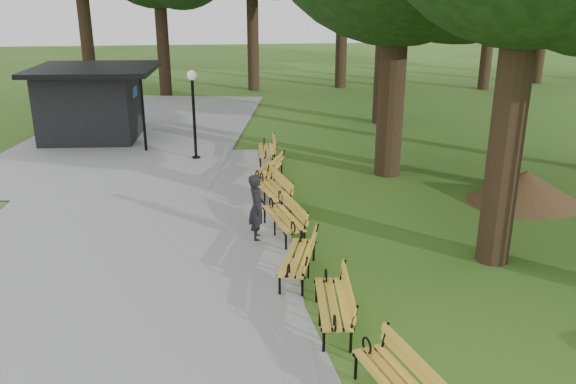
{
  "coord_description": "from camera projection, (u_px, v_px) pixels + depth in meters",
  "views": [
    {
      "loc": [
        -1.52,
        -9.77,
        5.7
      ],
      "look_at": [
        -0.1,
        3.22,
        1.1
      ],
      "focal_mm": 37.23,
      "sensor_mm": 36.0,
      "label": 1
    }
  ],
  "objects": [
    {
      "name": "path",
      "position": [
        119.0,
        245.0,
        13.6
      ],
      "size": [
        12.0,
        38.0,
        0.06
      ],
      "primitive_type": "cube",
      "color": "gray",
      "rests_on": "ground"
    },
    {
      "name": "bench_5",
      "position": [
        272.0,
        190.0,
        16.0
      ],
      "size": [
        1.05,
        1.99,
        0.88
      ],
      "primitive_type": null,
      "rotation": [
        0.0,
        0.0,
        -1.35
      ],
      "color": "gold",
      "rests_on": "ground"
    },
    {
      "name": "ground",
      "position": [
        312.0,
        303.0,
        11.21
      ],
      "size": [
        100.0,
        100.0,
        0.0
      ],
      "primitive_type": "plane",
      "color": "#325F1B",
      "rests_on": "ground"
    },
    {
      "name": "kiosk",
      "position": [
        90.0,
        103.0,
        22.46
      ],
      "size": [
        4.64,
        4.1,
        2.77
      ],
      "primitive_type": null,
      "rotation": [
        0.0,
        0.0,
        -0.06
      ],
      "color": "black",
      "rests_on": "ground"
    },
    {
      "name": "bench_7",
      "position": [
        266.0,
        151.0,
        19.73
      ],
      "size": [
        0.71,
        1.92,
        0.88
      ],
      "primitive_type": null,
      "rotation": [
        0.0,
        0.0,
        -1.61
      ],
      "color": "gold",
      "rests_on": "ground"
    },
    {
      "name": "person",
      "position": [
        257.0,
        208.0,
        13.74
      ],
      "size": [
        0.4,
        0.59,
        1.59
      ],
      "primitive_type": "imported",
      "rotation": [
        0.0,
        0.0,
        1.54
      ],
      "color": "black",
      "rests_on": "ground"
    },
    {
      "name": "bench_1",
      "position": [
        398.0,
        383.0,
        8.29
      ],
      "size": [
        1.11,
        2.0,
        0.88
      ],
      "primitive_type": null,
      "rotation": [
        0.0,
        0.0,
        -1.31
      ],
      "color": "gold",
      "rests_on": "ground"
    },
    {
      "name": "bench_3",
      "position": [
        298.0,
        258.0,
        12.06
      ],
      "size": [
        1.14,
        2.0,
        0.88
      ],
      "primitive_type": null,
      "rotation": [
        0.0,
        0.0,
        -1.85
      ],
      "color": "gold",
      "rests_on": "ground"
    },
    {
      "name": "dirt_mound",
      "position": [
        525.0,
        186.0,
        16.22
      ],
      "size": [
        2.61,
        2.61,
        0.91
      ],
      "primitive_type": "cone",
      "color": "#47301C",
      "rests_on": "ground"
    },
    {
      "name": "lamp_post",
      "position": [
        193.0,
        96.0,
        19.61
      ],
      "size": [
        0.32,
        0.32,
        3.0
      ],
      "color": "black",
      "rests_on": "ground"
    },
    {
      "name": "bench_2",
      "position": [
        333.0,
        303.0,
        10.35
      ],
      "size": [
        0.79,
        1.95,
        0.88
      ],
      "primitive_type": null,
      "rotation": [
        0.0,
        0.0,
        -1.65
      ],
      "color": "gold",
      "rests_on": "ground"
    },
    {
      "name": "bench_4",
      "position": [
        284.0,
        219.0,
        14.06
      ],
      "size": [
        1.04,
        1.99,
        0.88
      ],
      "primitive_type": null,
      "rotation": [
        0.0,
        0.0,
        -1.35
      ],
      "color": "gold",
      "rests_on": "ground"
    },
    {
      "name": "bench_6",
      "position": [
        267.0,
        170.0,
        17.67
      ],
      "size": [
        1.28,
        2.0,
        0.88
      ],
      "primitive_type": null,
      "rotation": [
        0.0,
        0.0,
        -1.94
      ],
      "color": "gold",
      "rests_on": "ground"
    }
  ]
}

